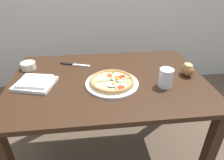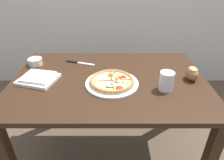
{
  "view_description": "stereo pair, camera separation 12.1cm",
  "coord_description": "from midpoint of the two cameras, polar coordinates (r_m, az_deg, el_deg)",
  "views": [
    {
      "loc": [
        -0.1,
        -1.1,
        1.38
      ],
      "look_at": [
        0.02,
        -0.07,
        0.77
      ],
      "focal_mm": 32.0,
      "sensor_mm": 36.0,
      "label": 1
    },
    {
      "loc": [
        0.02,
        -1.11,
        1.38
      ],
      "look_at": [
        0.02,
        -0.07,
        0.77
      ],
      "focal_mm": 32.0,
      "sensor_mm": 36.0,
      "label": 2
    }
  ],
  "objects": [
    {
      "name": "bread_piece_near",
      "position": [
        1.37,
        18.47,
        2.92
      ],
      "size": [
        0.08,
        0.1,
        0.09
      ],
      "rotation": [
        0.0,
        0.0,
        1.64
      ],
      "color": "olive",
      "rests_on": "dining_table"
    },
    {
      "name": "water_glass",
      "position": [
        1.21,
        12.34,
        0.25
      ],
      "size": [
        0.08,
        0.08,
        0.11
      ],
      "color": "white",
      "rests_on": "dining_table"
    },
    {
      "name": "ramekin_bowl",
      "position": [
        1.53,
        -24.92,
        3.72
      ],
      "size": [
        0.11,
        0.11,
        0.05
      ],
      "color": "silver",
      "rests_on": "dining_table"
    },
    {
      "name": "dining_table",
      "position": [
        1.34,
        -3.69,
        -3.72
      ],
      "size": [
        1.24,
        0.83,
        0.74
      ],
      "color": "#331E11",
      "rests_on": "ground_plane"
    },
    {
      "name": "napkin_folded",
      "position": [
        1.31,
        -23.61,
        -0.81
      ],
      "size": [
        0.27,
        0.24,
        0.04
      ],
      "rotation": [
        0.0,
        0.0,
        -0.28
      ],
      "color": "white",
      "rests_on": "dining_table"
    },
    {
      "name": "knife_main",
      "position": [
        1.49,
        -12.89,
        4.26
      ],
      "size": [
        0.22,
        0.09,
        0.01
      ],
      "rotation": [
        0.0,
        0.0,
        -0.32
      ],
      "color": "silver",
      "rests_on": "dining_table"
    },
    {
      "name": "pizza",
      "position": [
        1.21,
        -2.82,
        -0.58
      ],
      "size": [
        0.33,
        0.33,
        0.06
      ],
      "color": "white",
      "rests_on": "dining_table"
    },
    {
      "name": "ground_plane",
      "position": [
        1.77,
        -2.98,
        -20.92
      ],
      "size": [
        12.0,
        12.0,
        0.0
      ],
      "primitive_type": "plane",
      "color": "brown"
    }
  ]
}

